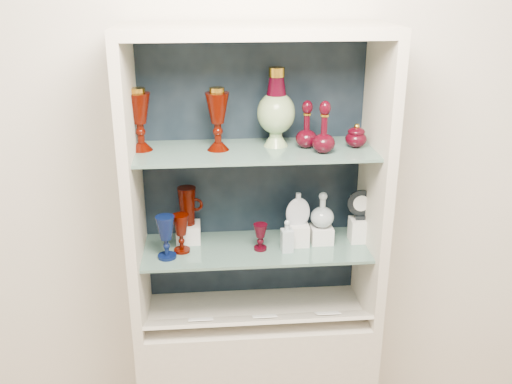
{
  "coord_description": "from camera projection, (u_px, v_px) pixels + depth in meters",
  "views": [
    {
      "loc": [
        -0.18,
        -0.57,
        2.1
      ],
      "look_at": [
        0.0,
        1.53,
        1.3
      ],
      "focal_mm": 40.0,
      "sensor_mm": 36.0,
      "label": 1
    }
  ],
  "objects": [
    {
      "name": "cabinet_side_right",
      "position": [
        375.0,
        183.0,
        2.29
      ],
      "size": [
        0.04,
        0.4,
        1.15
      ],
      "primitive_type": "cube",
      "color": "beige",
      "rests_on": "cabinet_base"
    },
    {
      "name": "ruby_decanter_a",
      "position": [
        324.0,
        124.0,
        2.13
      ],
      "size": [
        0.1,
        0.1,
        0.22
      ],
      "primitive_type": null,
      "rotation": [
        0.0,
        0.0,
        0.11
      ],
      "color": "#41040F",
      "rests_on": "shelf_upper"
    },
    {
      "name": "pedestal_lamp_right",
      "position": [
        218.0,
        119.0,
        2.17
      ],
      "size": [
        0.1,
        0.1,
        0.24
      ],
      "primitive_type": null,
      "rotation": [
        0.0,
        0.0,
        0.14
      ],
      "color": "#3F0800",
      "rests_on": "shelf_upper"
    },
    {
      "name": "ruby_goblet_tall",
      "position": [
        181.0,
        233.0,
        2.29
      ],
      "size": [
        0.08,
        0.08,
        0.16
      ],
      "primitive_type": null,
      "rotation": [
        0.0,
        0.0,
        -0.28
      ],
      "color": "#3F0800",
      "rests_on": "shelf_lower"
    },
    {
      "name": "cabinet_side_left",
      "position": [
        133.0,
        190.0,
        2.21
      ],
      "size": [
        0.04,
        0.4,
        1.15
      ],
      "primitive_type": "cube",
      "color": "beige",
      "rests_on": "cabinet_base"
    },
    {
      "name": "lidded_bowl",
      "position": [
        356.0,
        135.0,
        2.23
      ],
      "size": [
        0.09,
        0.09,
        0.1
      ],
      "primitive_type": null,
      "rotation": [
        0.0,
        0.0,
        0.0
      ],
      "color": "#41040F",
      "rests_on": "shelf_upper"
    },
    {
      "name": "label_card_2",
      "position": [
        265.0,
        316.0,
        2.34
      ],
      "size": [
        0.1,
        0.06,
        0.03
      ],
      "primitive_type": "cube",
      "rotation": [
        -0.44,
        0.0,
        0.0
      ],
      "color": "white",
      "rests_on": "label_ledge"
    },
    {
      "name": "pedestal_lamp_left",
      "position": [
        140.0,
        120.0,
        2.16
      ],
      "size": [
        0.12,
        0.12,
        0.24
      ],
      "primitive_type": null,
      "rotation": [
        0.0,
        0.0,
        0.43
      ],
      "color": "#3F0800",
      "rests_on": "shelf_upper"
    },
    {
      "name": "riser_cameo_medallion",
      "position": [
        359.0,
        230.0,
        2.4
      ],
      "size": [
        0.08,
        0.08,
        0.1
      ],
      "primitive_type": "cube",
      "color": "silver",
      "rests_on": "shelf_lower"
    },
    {
      "name": "cabinet_top_cap",
      "position": [
        256.0,
        30.0,
        2.04
      ],
      "size": [
        1.0,
        0.4,
        0.04
      ],
      "primitive_type": "cube",
      "color": "beige",
      "rests_on": "cabinet_side_left"
    },
    {
      "name": "enamel_urn",
      "position": [
        276.0,
        107.0,
        2.21
      ],
      "size": [
        0.17,
        0.17,
        0.31
      ],
      "primitive_type": null,
      "rotation": [
        0.0,
        0.0,
        0.18
      ],
      "color": "#094427",
      "rests_on": "shelf_upper"
    },
    {
      "name": "cameo_medallion",
      "position": [
        361.0,
        204.0,
        2.36
      ],
      "size": [
        0.11,
        0.04,
        0.13
      ],
      "primitive_type": null,
      "rotation": [
        0.0,
        0.0,
        -0.03
      ],
      "color": "black",
      "rests_on": "riser_cameo_medallion"
    },
    {
      "name": "riser_ruby_pitcher",
      "position": [
        188.0,
        232.0,
        2.4
      ],
      "size": [
        0.1,
        0.1,
        0.08
      ],
      "primitive_type": "cube",
      "color": "silver",
      "rests_on": "shelf_lower"
    },
    {
      "name": "label_ledge",
      "position": [
        258.0,
        320.0,
        2.34
      ],
      "size": [
        0.92,
        0.17,
        0.09
      ],
      "primitive_type": "cube",
      "rotation": [
        -0.44,
        0.0,
        0.0
      ],
      "color": "beige",
      "rests_on": "cabinet_base"
    },
    {
      "name": "flat_flask",
      "position": [
        298.0,
        208.0,
        2.33
      ],
      "size": [
        0.11,
        0.05,
        0.14
      ],
      "primitive_type": null,
      "rotation": [
        0.0,
        0.0,
        0.11
      ],
      "color": "silver",
      "rests_on": "riser_flat_flask"
    },
    {
      "name": "ruby_pitcher",
      "position": [
        187.0,
        206.0,
        2.36
      ],
      "size": [
        0.13,
        0.1,
        0.16
      ],
      "primitive_type": null,
      "rotation": [
        0.0,
        0.0,
        -0.19
      ],
      "color": "#3F0800",
      "rests_on": "riser_ruby_pitcher"
    },
    {
      "name": "clear_square_bottle",
      "position": [
        287.0,
        236.0,
        2.3
      ],
      "size": [
        0.05,
        0.05,
        0.14
      ],
      "primitive_type": null,
      "rotation": [
        0.0,
        0.0,
        0.09
      ],
      "color": "#9FB0B6",
      "rests_on": "shelf_lower"
    },
    {
      "name": "wall_back",
      "position": [
        252.0,
        152.0,
        2.43
      ],
      "size": [
        3.5,
        0.02,
        2.8
      ],
      "primitive_type": "cube",
      "color": "silver",
      "rests_on": "ground"
    },
    {
      "name": "riser_clear_round_decanter",
      "position": [
        321.0,
        234.0,
        2.39
      ],
      "size": [
        0.09,
        0.09,
        0.07
      ],
      "primitive_type": "cube",
      "color": "silver",
      "rests_on": "shelf_lower"
    },
    {
      "name": "cabinet_back_panel",
      "position": [
        252.0,
        171.0,
        2.42
      ],
      "size": [
        0.98,
        0.02,
        1.15
      ],
      "primitive_type": "cube",
      "color": "black",
      "rests_on": "cabinet_base"
    },
    {
      "name": "label_card_1",
      "position": [
        201.0,
        319.0,
        2.32
      ],
      "size": [
        0.1,
        0.06,
        0.03
      ],
      "primitive_type": "cube",
      "rotation": [
        -0.44,
        0.0,
        0.0
      ],
      "color": "white",
      "rests_on": "label_ledge"
    },
    {
      "name": "riser_flat_flask",
      "position": [
        297.0,
        234.0,
        2.37
      ],
      "size": [
        0.09,
        0.09,
        0.09
      ],
      "primitive_type": "cube",
      "color": "silver",
      "rests_on": "shelf_lower"
    },
    {
      "name": "shelf_upper",
      "position": [
        256.0,
        151.0,
        2.22
      ],
      "size": [
        0.92,
        0.34,
        0.01
      ],
      "primitive_type": "cube",
      "color": "slate",
      "rests_on": "cabinet_side_left"
    },
    {
      "name": "ruby_goblet_small",
      "position": [
        260.0,
        237.0,
        2.32
      ],
      "size": [
        0.08,
        0.08,
        0.11
      ],
      "primitive_type": null,
      "rotation": [
        0.0,
        0.0,
        0.43
      ],
      "color": "#41040F",
      "rests_on": "shelf_lower"
    },
    {
      "name": "shelf_lower",
      "position": [
        256.0,
        248.0,
        2.37
      ],
      "size": [
        0.92,
        0.34,
        0.01
      ],
      "primitive_type": "cube",
      "color": "slate",
      "rests_on": "cabinet_side_left"
    },
    {
      "name": "ruby_decanter_b",
      "position": [
        307.0,
        123.0,
        2.2
      ],
      "size": [
        0.11,
        0.11,
        0.2
      ],
      "primitive_type": null,
      "rotation": [
        0.0,
        0.0,
        0.35
      ],
      "color": "#41040F",
      "rests_on": "shelf_upper"
    },
    {
      "name": "label_card_0",
      "position": [
        328.0,
        313.0,
        2.36
      ],
      "size": [
        0.1,
        0.06,
        0.03
      ],
      "primitive_type": "cube",
      "rotation": [
        -0.44,
        0.0,
        0.0
      ],
      "color": "white",
      "rests_on": "label_ledge"
    },
    {
      "name": "cobalt_goblet",
      "position": [
        166.0,
        237.0,
        2.24
      ],
      "size": [
        0.09,
        0.09,
        0.18
      ],
      "primitive_type": null,
      "rotation": [
        0.0,
        0.0,
        -0.24
      ],
      "color": "#091545",
      "rests_on": "shelf_lower"
    },
    {
      "name": "clear_round_decanter",
      "position": [
        322.0,
        211.0,
        2.36
      ],
      "size": [
        0.1,
        0.1,
        0.15
      ],
      "primitive_type": null,
      "rotation": [
        0.0,
        0.0,
        0.05
      ],
      "color": "#9FB0B6",
      "rests_on": "riser_clear_round_decanter"
    },
    {
      "name": "cabinet_base",
      "position": [
        256.0,
        382.0,
        2.59
      ],
      "size": [
        1.0,
        0.4,
        0.75
      ],
      "primitive_type": "cube",
      "color": "beige",
      "rests_on": "ground"
    }
  ]
}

